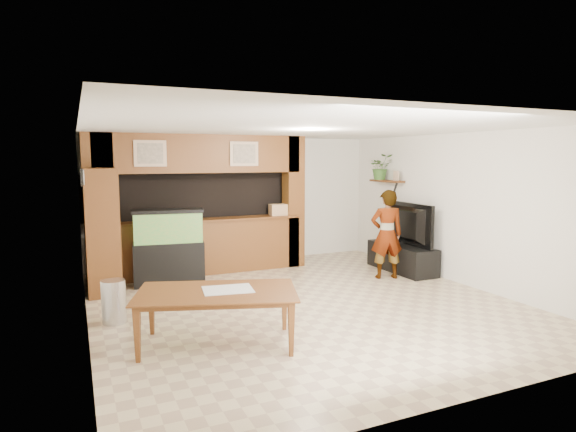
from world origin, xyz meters
name	(u,v)px	position (x,y,z in m)	size (l,w,h in m)	color
floor	(304,303)	(0.00, 0.00, 0.00)	(6.50, 6.50, 0.00)	#C8B48B
ceiling	(304,128)	(0.00, 0.00, 2.60)	(6.50, 6.50, 0.00)	white
wall_back	(236,200)	(0.00, 3.25, 1.30)	(6.00, 6.00, 0.00)	white
wall_left	(83,230)	(-3.00, 0.00, 1.30)	(6.50, 6.50, 0.00)	white
wall_right	(460,209)	(3.00, 0.00, 1.30)	(6.50, 6.50, 0.00)	white
partition	(198,204)	(-0.95, 2.64, 1.31)	(4.20, 0.99, 2.60)	brown
wall_clock	(82,177)	(-2.97, 1.00, 1.90)	(0.05, 0.25, 0.25)	black
wall_shelf	(387,181)	(2.85, 1.95, 1.70)	(0.25, 0.90, 0.04)	brown
pantry_cabinet	(102,231)	(-2.70, 1.85, 1.01)	(0.50, 0.82, 2.01)	brown
trash_can	(114,302)	(-2.67, 0.24, 0.29)	(0.31, 0.31, 0.58)	#B2B2B7
aquarium	(169,248)	(-1.64, 1.95, 0.64)	(1.18, 0.44, 1.30)	black
tv_stand	(402,258)	(2.65, 1.12, 0.26)	(0.56, 1.54, 0.51)	black
television	(403,224)	(2.65, 1.12, 0.92)	(1.41, 0.18, 0.81)	black
photo_frame	(396,176)	(2.85, 1.64, 1.82)	(0.03, 0.15, 0.20)	tan
potted_plant	(381,167)	(2.82, 2.13, 1.99)	(0.48, 0.42, 0.53)	#396628
person	(387,234)	(2.04, 0.78, 0.81)	(0.59, 0.39, 1.61)	olive
microphone	(396,187)	(2.09, 0.62, 1.66)	(0.04, 0.04, 0.17)	black
dining_table	(217,319)	(-1.64, -1.08, 0.32)	(1.83, 1.02, 0.64)	brown
newspaper_a	(228,289)	(-1.50, -1.05, 0.65)	(0.57, 0.42, 0.01)	silver
counter_box	(278,210)	(0.62, 2.45, 1.15)	(0.33, 0.22, 0.22)	tan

